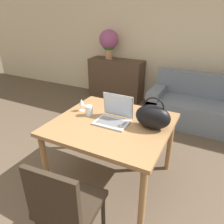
{
  "coord_description": "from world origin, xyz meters",
  "views": [
    {
      "loc": [
        0.88,
        -1.04,
        1.81
      ],
      "look_at": [
        -0.01,
        0.71,
        0.87
      ],
      "focal_mm": 35.0,
      "sensor_mm": 36.0,
      "label": 1
    }
  ],
  "objects_px": {
    "chair": "(65,205)",
    "handbag": "(153,117)",
    "couch": "(209,110)",
    "wine_glass": "(82,103)",
    "flower_vase": "(109,41)",
    "drinking_glass": "(89,111)",
    "laptop": "(115,114)"
  },
  "relations": [
    {
      "from": "flower_vase",
      "to": "laptop",
      "type": "bearing_deg",
      "value": -60.87
    },
    {
      "from": "laptop",
      "to": "handbag",
      "type": "xyz_separation_m",
      "value": [
        0.39,
        0.03,
        0.05
      ]
    },
    {
      "from": "laptop",
      "to": "chair",
      "type": "bearing_deg",
      "value": -86.27
    },
    {
      "from": "couch",
      "to": "laptop",
      "type": "height_order",
      "value": "laptop"
    },
    {
      "from": "drinking_glass",
      "to": "laptop",
      "type": "bearing_deg",
      "value": 3.7
    },
    {
      "from": "drinking_glass",
      "to": "flower_vase",
      "type": "distance_m",
      "value": 2.49
    },
    {
      "from": "couch",
      "to": "flower_vase",
      "type": "height_order",
      "value": "flower_vase"
    },
    {
      "from": "couch",
      "to": "flower_vase",
      "type": "xyz_separation_m",
      "value": [
        -2.09,
        0.41,
        0.91
      ]
    },
    {
      "from": "laptop",
      "to": "wine_glass",
      "type": "bearing_deg",
      "value": 174.71
    },
    {
      "from": "chair",
      "to": "handbag",
      "type": "bearing_deg",
      "value": 66.47
    },
    {
      "from": "laptop",
      "to": "flower_vase",
      "type": "xyz_separation_m",
      "value": [
        -1.25,
        2.25,
        0.38
      ]
    },
    {
      "from": "drinking_glass",
      "to": "couch",
      "type": "bearing_deg",
      "value": 58.42
    },
    {
      "from": "wine_glass",
      "to": "flower_vase",
      "type": "xyz_separation_m",
      "value": [
        -0.81,
        2.21,
        0.35
      ]
    },
    {
      "from": "handbag",
      "to": "flower_vase",
      "type": "xyz_separation_m",
      "value": [
        -1.65,
        2.22,
        0.33
      ]
    },
    {
      "from": "drinking_glass",
      "to": "flower_vase",
      "type": "height_order",
      "value": "flower_vase"
    },
    {
      "from": "chair",
      "to": "flower_vase",
      "type": "relative_size",
      "value": 1.54
    },
    {
      "from": "couch",
      "to": "wine_glass",
      "type": "xyz_separation_m",
      "value": [
        -1.28,
        -1.8,
        0.56
      ]
    },
    {
      "from": "chair",
      "to": "laptop",
      "type": "xyz_separation_m",
      "value": [
        -0.06,
        0.95,
        0.32
      ]
    },
    {
      "from": "laptop",
      "to": "drinking_glass",
      "type": "bearing_deg",
      "value": -176.3
    },
    {
      "from": "flower_vase",
      "to": "wine_glass",
      "type": "bearing_deg",
      "value": -69.74
    },
    {
      "from": "drinking_glass",
      "to": "flower_vase",
      "type": "xyz_separation_m",
      "value": [
        -0.95,
        2.27,
        0.4
      ]
    },
    {
      "from": "handbag",
      "to": "flower_vase",
      "type": "height_order",
      "value": "flower_vase"
    },
    {
      "from": "drinking_glass",
      "to": "wine_glass",
      "type": "xyz_separation_m",
      "value": [
        -0.14,
        0.06,
        0.04
      ]
    },
    {
      "from": "couch",
      "to": "handbag",
      "type": "bearing_deg",
      "value": -103.85
    },
    {
      "from": "chair",
      "to": "laptop",
      "type": "height_order",
      "value": "laptop"
    },
    {
      "from": "couch",
      "to": "drinking_glass",
      "type": "distance_m",
      "value": 2.24
    },
    {
      "from": "couch",
      "to": "wine_glass",
      "type": "relative_size",
      "value": 13.52
    },
    {
      "from": "laptop",
      "to": "handbag",
      "type": "relative_size",
      "value": 0.99
    },
    {
      "from": "couch",
      "to": "wine_glass",
      "type": "distance_m",
      "value": 2.28
    },
    {
      "from": "chair",
      "to": "handbag",
      "type": "relative_size",
      "value": 2.61
    },
    {
      "from": "couch",
      "to": "laptop",
      "type": "bearing_deg",
      "value": -114.57
    },
    {
      "from": "wine_glass",
      "to": "drinking_glass",
      "type": "bearing_deg",
      "value": -23.79
    }
  ]
}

